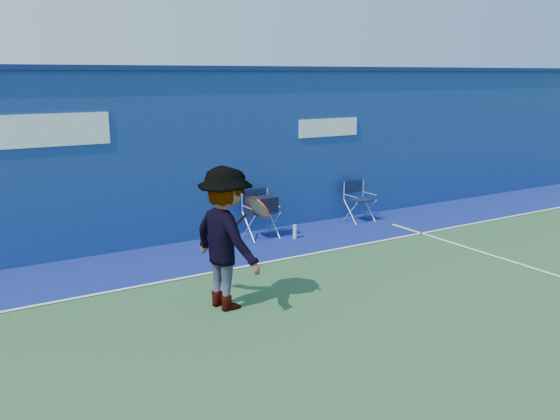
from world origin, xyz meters
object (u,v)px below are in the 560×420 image
directors_chair_right (359,209)px  water_bottle (295,232)px  directors_chair_left (261,218)px  tennis_player (226,238)px

directors_chair_right → water_bottle: directors_chair_right is taller
directors_chair_left → water_bottle: directors_chair_left is taller
tennis_player → water_bottle: bearing=42.2°
directors_chair_left → directors_chair_right: bearing=1.3°
directors_chair_right → tennis_player: size_ratio=0.45×
directors_chair_right → directors_chair_left: bearing=-178.7°
directors_chair_left → tennis_player: 3.35m
directors_chair_left → water_bottle: (0.50, -0.37, -0.24)m
tennis_player → directors_chair_left: bearing=52.8°
directors_chair_left → directors_chair_right: size_ratio=1.08×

